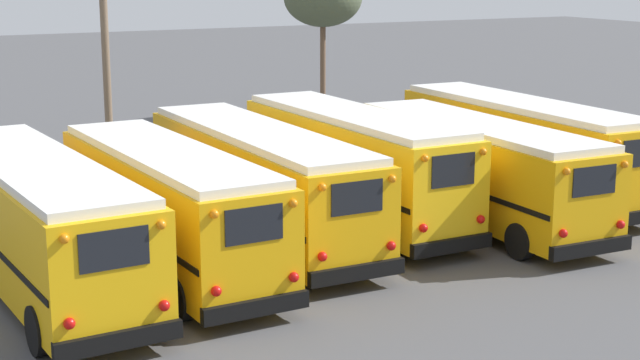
% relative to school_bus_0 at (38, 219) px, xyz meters
% --- Properties ---
extents(ground_plane, '(160.00, 160.00, 0.00)m').
position_rel_school_bus_0_xyz_m(ground_plane, '(7.83, 1.19, -1.67)').
color(ground_plane, '#4C4C4F').
extents(school_bus_0, '(3.09, 10.81, 3.06)m').
position_rel_school_bus_0_xyz_m(school_bus_0, '(0.00, 0.00, 0.00)').
color(school_bus_0, '#EAAA0F').
rests_on(school_bus_0, ground).
extents(school_bus_1, '(2.78, 9.80, 3.03)m').
position_rel_school_bus_0_xyz_m(school_bus_1, '(3.13, -0.02, -0.03)').
color(school_bus_1, '#E5A00C').
rests_on(school_bus_1, ground).
extents(school_bus_2, '(2.56, 10.77, 3.04)m').
position_rel_school_bus_0_xyz_m(school_bus_2, '(6.26, 1.49, -0.01)').
color(school_bus_2, '#E5A00C').
rests_on(school_bus_2, ground).
extents(school_bus_3, '(2.57, 9.81, 3.24)m').
position_rel_school_bus_0_xyz_m(school_bus_3, '(9.39, 1.79, 0.09)').
color(school_bus_3, yellow).
rests_on(school_bus_3, ground).
extents(school_bus_4, '(2.75, 10.00, 2.96)m').
position_rel_school_bus_0_xyz_m(school_bus_4, '(12.52, 0.10, -0.06)').
color(school_bus_4, '#E5A00C').
rests_on(school_bus_4, ground).
extents(school_bus_5, '(2.68, 10.60, 3.13)m').
position_rel_school_bus_0_xyz_m(school_bus_5, '(15.65, 1.96, 0.04)').
color(school_bus_5, '#E5A00C').
rests_on(school_bus_5, ground).
extents(utility_pole, '(1.80, 0.28, 7.60)m').
position_rel_school_bus_0_xyz_m(utility_pole, '(5.23, 12.45, 2.29)').
color(utility_pole, '#75604C').
rests_on(utility_pole, ground).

